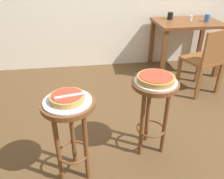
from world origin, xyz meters
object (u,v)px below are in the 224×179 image
(cup_near_edge, at_px, (207,18))
(wooden_chair, at_px, (206,59))
(stool_foreground, at_px, (70,123))
(pizza_server_knife, at_px, (71,95))
(stool_middle, at_px, (153,102))
(condiment_shaker, at_px, (191,18))
(pizza_middle, at_px, (156,78))
(serving_plate_middle, at_px, (156,81))
(pizza_foreground, at_px, (67,98))
(cup_far_edge, at_px, (170,16))
(serving_plate_foreground, at_px, (68,101))
(dining_table, at_px, (186,30))

(cup_near_edge, height_order, wooden_chair, cup_near_edge)
(stool_foreground, bearing_deg, pizza_server_knife, -33.69)
(stool_middle, height_order, wooden_chair, wooden_chair)
(stool_middle, bearing_deg, condiment_shaker, 57.85)
(pizza_middle, relative_size, wooden_chair, 0.35)
(serving_plate_middle, bearing_deg, cup_near_edge, 51.70)
(pizza_foreground, height_order, cup_far_edge, cup_far_edge)
(serving_plate_foreground, distance_m, pizza_server_knife, 0.07)
(serving_plate_foreground, relative_size, condiment_shaker, 4.30)
(stool_middle, relative_size, dining_table, 0.74)
(stool_middle, xyz_separation_m, cup_far_edge, (0.76, 1.76, 0.31))
(dining_table, relative_size, wooden_chair, 1.10)
(pizza_foreground, relative_size, condiment_shaker, 3.04)
(cup_near_edge, xyz_separation_m, cup_far_edge, (-0.47, 0.20, 0.00))
(serving_plate_foreground, distance_m, cup_near_edge, 2.60)
(stool_foreground, bearing_deg, cup_near_edge, 42.54)
(dining_table, xyz_separation_m, condiment_shaker, (0.04, -0.00, 0.17))
(stool_foreground, distance_m, condiment_shaker, 2.51)
(stool_foreground, relative_size, wooden_chair, 0.82)
(condiment_shaker, bearing_deg, pizza_middle, -122.15)
(pizza_foreground, xyz_separation_m, dining_table, (1.66, 1.82, -0.09))
(dining_table, height_order, condiment_shaker, condiment_shaker)
(pizza_foreground, xyz_separation_m, wooden_chair, (1.64, 1.12, -0.26))
(serving_plate_middle, bearing_deg, wooden_chair, 43.91)
(stool_foreground, relative_size, stool_middle, 1.00)
(pizza_middle, height_order, cup_near_edge, cup_near_edge)
(serving_plate_middle, xyz_separation_m, cup_far_edge, (0.76, 1.76, 0.12))
(pizza_middle, bearing_deg, condiment_shaker, 57.85)
(pizza_foreground, height_order, condiment_shaker, condiment_shaker)
(serving_plate_middle, bearing_deg, pizza_foreground, -163.97)
(stool_foreground, bearing_deg, serving_plate_middle, 16.03)
(serving_plate_foreground, height_order, dining_table, dining_table)
(stool_middle, xyz_separation_m, dining_table, (0.98, 1.62, 0.12))
(stool_foreground, relative_size, serving_plate_foreground, 2.09)
(pizza_middle, distance_m, cup_far_edge, 1.92)
(stool_middle, relative_size, condiment_shaker, 8.97)
(stool_foreground, distance_m, serving_plate_foreground, 0.19)
(pizza_middle, xyz_separation_m, cup_near_edge, (1.23, 1.56, 0.09))
(pizza_foreground, relative_size, wooden_chair, 0.28)
(serving_plate_foreground, distance_m, serving_plate_middle, 0.71)
(stool_middle, relative_size, pizza_middle, 2.35)
(pizza_foreground, bearing_deg, dining_table, 47.54)
(stool_foreground, xyz_separation_m, condiment_shaker, (1.70, 1.82, 0.30))
(stool_foreground, relative_size, serving_plate_middle, 2.04)
(pizza_foreground, bearing_deg, serving_plate_foreground, -135.00)
(stool_foreground, relative_size, cup_far_edge, 6.71)
(stool_middle, bearing_deg, pizza_server_knife, -161.67)
(pizza_middle, distance_m, condiment_shaker, 1.92)
(pizza_middle, height_order, dining_table, dining_table)
(cup_near_edge, bearing_deg, serving_plate_middle, -128.30)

